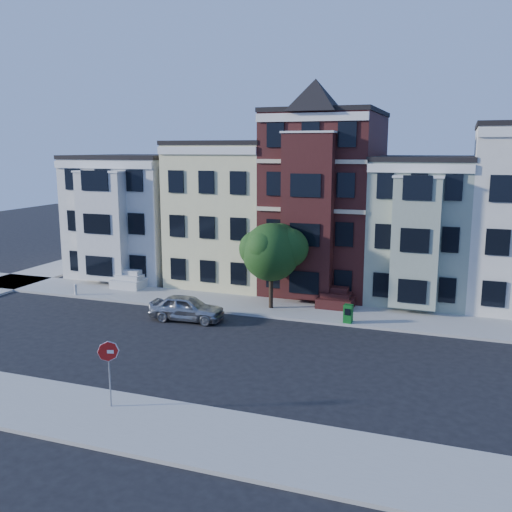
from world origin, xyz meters
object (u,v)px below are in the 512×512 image
at_px(stop_sign, 109,370).
at_px(fire_hydrant, 76,290).
at_px(street_tree, 271,256).
at_px(parked_car, 187,308).
at_px(newspaper_box, 348,314).

bearing_deg(stop_sign, fire_hydrant, 116.01).
height_order(fire_hydrant, stop_sign, stop_sign).
distance_m(street_tree, fire_hydrant, 13.69).
relative_size(parked_car, stop_sign, 1.49).
height_order(parked_car, stop_sign, stop_sign).
distance_m(newspaper_box, fire_hydrant, 18.34).
distance_m(parked_car, newspaper_box, 9.21).
distance_m(street_tree, newspaper_box, 5.90).
height_order(parked_car, newspaper_box, parked_car).
relative_size(fire_hydrant, stop_sign, 0.20).
xyz_separation_m(newspaper_box, stop_sign, (-6.45, -13.57, 0.94)).
distance_m(parked_car, fire_hydrant, 9.66).
relative_size(parked_car, fire_hydrant, 7.46).
xyz_separation_m(newspaper_box, fire_hydrant, (-18.34, 0.00, -0.23)).
xyz_separation_m(street_tree, newspaper_box, (5.04, -1.43, -2.71)).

